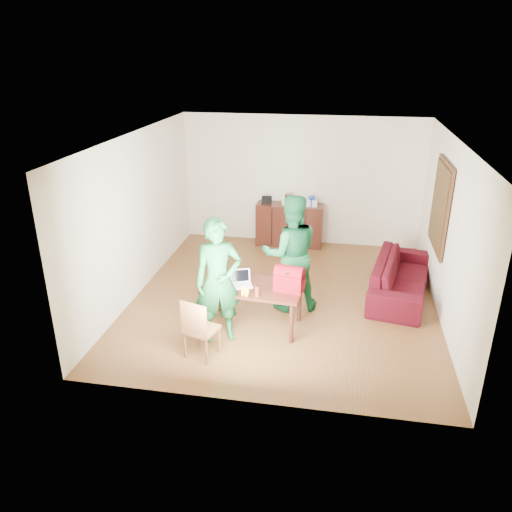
% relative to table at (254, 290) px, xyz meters
% --- Properties ---
extents(room, '(5.20, 5.70, 2.90)m').
position_rel_table_xyz_m(room, '(0.35, 1.11, 0.71)').
color(room, '#422210').
rests_on(room, ground).
extents(table, '(1.51, 0.93, 0.68)m').
position_rel_table_xyz_m(table, '(0.00, 0.00, 0.00)').
color(table, black).
rests_on(table, ground).
extents(chair, '(0.50, 0.49, 0.88)m').
position_rel_table_xyz_m(chair, '(-0.55, -0.92, -0.34)').
color(chair, brown).
rests_on(chair, ground).
extents(person_near, '(0.79, 0.66, 1.84)m').
position_rel_table_xyz_m(person_near, '(-0.42, -0.42, 0.32)').
color(person_near, '#125224').
rests_on(person_near, ground).
extents(person_far, '(1.09, 0.95, 1.90)m').
position_rel_table_xyz_m(person_far, '(0.46, 0.69, 0.35)').
color(person_far, '#12522A').
rests_on(person_far, ground).
extents(laptop, '(0.36, 0.31, 0.21)m').
position_rel_table_xyz_m(laptop, '(-0.17, -0.05, 0.12)').
color(laptop, white).
rests_on(laptop, table).
extents(bananas, '(0.15, 0.10, 0.06)m').
position_rel_table_xyz_m(bananas, '(-0.06, -0.36, 0.11)').
color(bananas, gold).
rests_on(bananas, table).
extents(bottle, '(0.07, 0.07, 0.18)m').
position_rel_table_xyz_m(bottle, '(0.11, -0.34, 0.17)').
color(bottle, '#5D2115').
rests_on(bottle, table).
extents(red_bag, '(0.45, 0.31, 0.30)m').
position_rel_table_xyz_m(red_bag, '(0.53, -0.06, 0.23)').
color(red_bag, '#6A070E').
rests_on(red_bag, table).
extents(sofa, '(1.24, 2.30, 0.64)m').
position_rel_table_xyz_m(sofa, '(2.29, 1.49, -0.28)').
color(sofa, '#35060D').
rests_on(sofa, ground).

